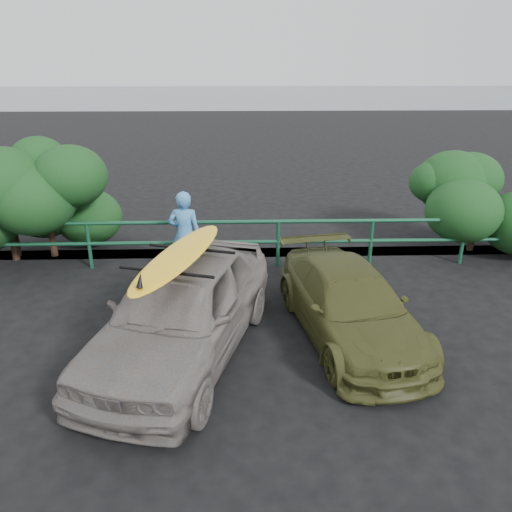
{
  "coord_description": "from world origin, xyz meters",
  "views": [
    {
      "loc": [
        0.22,
        -4.97,
        4.17
      ],
      "look_at": [
        0.46,
        2.71,
        1.13
      ],
      "focal_mm": 35.0,
      "sensor_mm": 36.0,
      "label": 1
    }
  ],
  "objects_px": {
    "guardrail": "(231,244)",
    "olive_vehicle": "(349,304)",
    "sedan": "(182,309)",
    "man": "(185,235)",
    "surfboard": "(179,255)"
  },
  "relations": [
    {
      "from": "olive_vehicle",
      "to": "guardrail",
      "type": "bearing_deg",
      "value": 112.95
    },
    {
      "from": "sedan",
      "to": "man",
      "type": "distance_m",
      "value": 2.92
    },
    {
      "from": "guardrail",
      "to": "surfboard",
      "type": "height_order",
      "value": "surfboard"
    },
    {
      "from": "olive_vehicle",
      "to": "surfboard",
      "type": "height_order",
      "value": "surfboard"
    },
    {
      "from": "sedan",
      "to": "olive_vehicle",
      "type": "height_order",
      "value": "sedan"
    },
    {
      "from": "guardrail",
      "to": "man",
      "type": "bearing_deg",
      "value": -150.8
    },
    {
      "from": "sedan",
      "to": "olive_vehicle",
      "type": "bearing_deg",
      "value": 26.97
    },
    {
      "from": "olive_vehicle",
      "to": "surfboard",
      "type": "distance_m",
      "value": 2.82
    },
    {
      "from": "guardrail",
      "to": "sedan",
      "type": "xyz_separation_m",
      "value": [
        -0.66,
        -3.42,
        0.24
      ]
    },
    {
      "from": "guardrail",
      "to": "olive_vehicle",
      "type": "xyz_separation_m",
      "value": [
        1.92,
        -2.96,
        0.04
      ]
    },
    {
      "from": "guardrail",
      "to": "man",
      "type": "relative_size",
      "value": 7.79
    },
    {
      "from": "sedan",
      "to": "olive_vehicle",
      "type": "distance_m",
      "value": 2.63
    },
    {
      "from": "man",
      "to": "sedan",
      "type": "bearing_deg",
      "value": 101.26
    },
    {
      "from": "man",
      "to": "guardrail",
      "type": "bearing_deg",
      "value": -144.43
    },
    {
      "from": "sedan",
      "to": "olive_vehicle",
      "type": "xyz_separation_m",
      "value": [
        2.58,
        0.46,
        -0.2
      ]
    }
  ]
}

